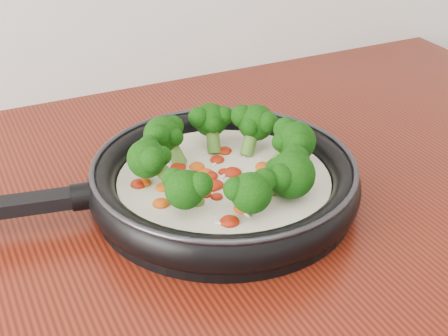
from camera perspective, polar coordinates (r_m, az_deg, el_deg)
name	(u,v)px	position (r m, az deg, el deg)	size (l,w,h in m)	color
skillet	(223,178)	(0.83, -0.11, -0.89)	(0.56, 0.40, 0.10)	black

